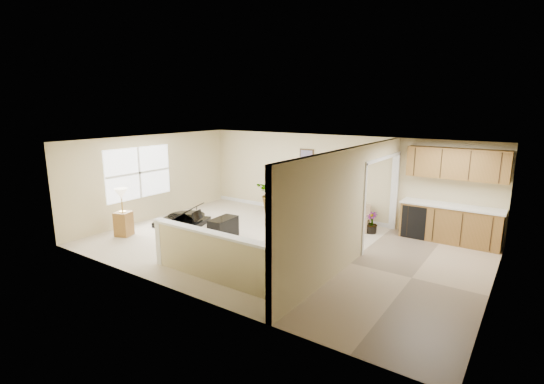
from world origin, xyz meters
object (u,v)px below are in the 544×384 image
Objects in this scene: loveseat at (344,216)px; lamp_stand at (123,216)px; accent_table at (306,202)px; palm_plant at (274,194)px; piano_bench at (223,228)px; small_plant at (371,224)px; piano at (184,206)px.

loveseat is 1.29× the size of lamp_stand.
palm_plant is at bearing 177.65° from accent_table.
palm_plant is (-2.53, 0.27, 0.26)m from loveseat.
small_plant is at bearing 41.10° from piano_bench.
piano is at bearing 74.59° from lamp_stand.
palm_plant is at bearing 160.53° from loveseat.
loveseat is at bearing 51.72° from piano_bench.
small_plant is (2.95, 2.57, -0.03)m from piano_bench.
piano is 3.11× the size of small_plant.
palm_plant is (-0.43, 2.94, 0.30)m from piano_bench.
accent_table is at bearing 171.81° from small_plant.
loveseat is (3.94, 2.28, -0.20)m from piano.
accent_table reaches higher than small_plant.
small_plant is at bearing 6.96° from piano.
piano_bench is (1.84, -0.39, -0.24)m from piano.
piano_bench is 3.40m from loveseat.
lamp_stand is (-2.30, -1.29, 0.26)m from piano_bench.
small_plant is (3.37, -0.36, -0.33)m from palm_plant.
accent_table is 0.65× the size of palm_plant.
piano_bench is 0.68× the size of palm_plant.
loveseat reaches higher than piano_bench.
lamp_stand reaches higher than piano_bench.
loveseat is at bearing -9.29° from accent_table.
lamp_stand is at bearing -126.16° from accent_table.
piano is 2.19× the size of piano_bench.
loveseat reaches higher than accent_table.
lamp_stand is at bearing -143.62° from small_plant.
loveseat is 2.56m from palm_plant.
palm_plant reaches higher than small_plant.
accent_table is 1.36× the size of small_plant.
piano_bench is 2.99m from accent_table.
piano_bench is 3.91m from small_plant.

